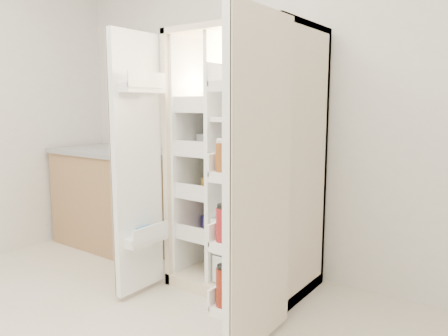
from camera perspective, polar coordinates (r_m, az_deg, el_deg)
The scene contains 5 objects.
wall_back at distance 3.32m, azimuth 5.96°, elevation 9.44°, with size 4.00×0.02×2.70m, color silver.
refrigerator at distance 3.03m, azimuth 3.69°, elevation -1.97°, with size 0.92×0.70×1.80m.
freezer_door at distance 2.88m, azimuth -11.57°, elevation 0.29°, with size 0.15×0.40×1.72m.
fridge_door at distance 2.19m, azimuth 4.34°, elevation -2.82°, with size 0.17×0.58×1.72m.
kitchen_counter at distance 4.01m, azimuth -13.94°, elevation -3.91°, with size 1.23×0.66×0.89m.
Camera 1 is at (1.65, -0.87, 1.30)m, focal length 34.00 mm.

